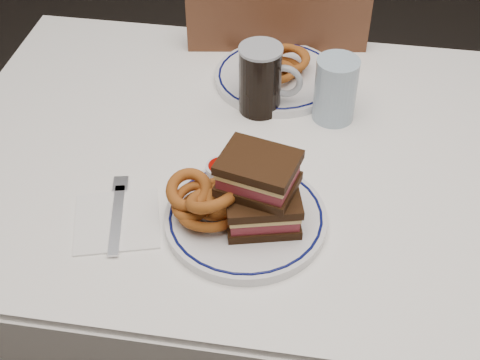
# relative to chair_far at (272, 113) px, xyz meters

# --- Properties ---
(dining_table) EXTENTS (1.27, 0.87, 0.75)m
(dining_table) POSITION_rel_chair_far_xyz_m (0.06, -0.48, 0.17)
(dining_table) COLOR white
(dining_table) RESTS_ON floor
(chair_far) EXTENTS (0.46, 0.46, 0.88)m
(chair_far) POSITION_rel_chair_far_xyz_m (0.00, 0.00, 0.00)
(chair_far) COLOR #462516
(chair_far) RESTS_ON floor
(main_plate) EXTENTS (0.27, 0.27, 0.02)m
(main_plate) POSITION_rel_chair_far_xyz_m (0.03, -0.67, 0.28)
(main_plate) COLOR silver
(main_plate) RESTS_ON dining_table
(reuben_sandwich) EXTENTS (0.15, 0.14, 0.12)m
(reuben_sandwich) POSITION_rel_chair_far_xyz_m (0.05, -0.67, 0.35)
(reuben_sandwich) COLOR black
(reuben_sandwich) RESTS_ON main_plate
(onion_rings_main) EXTENTS (0.13, 0.12, 0.11)m
(onion_rings_main) POSITION_rel_chair_far_xyz_m (-0.04, -0.68, 0.32)
(onion_rings_main) COLOR brown
(onion_rings_main) RESTS_ON main_plate
(ketchup_ramekin) EXTENTS (0.05, 0.05, 0.03)m
(ketchup_ramekin) POSITION_rel_chair_far_xyz_m (-0.03, -0.58, 0.31)
(ketchup_ramekin) COLOR silver
(ketchup_ramekin) RESTS_ON main_plate
(beer_mug) EXTENTS (0.13, 0.09, 0.14)m
(beer_mug) POSITION_rel_chair_far_xyz_m (0.01, -0.34, 0.34)
(beer_mug) COLOR black
(beer_mug) RESTS_ON dining_table
(water_glass) EXTENTS (0.08, 0.08, 0.13)m
(water_glass) POSITION_rel_chair_far_xyz_m (0.16, -0.35, 0.34)
(water_glass) COLOR #9AB3C6
(water_glass) RESTS_ON dining_table
(far_plate) EXTENTS (0.27, 0.27, 0.02)m
(far_plate) POSITION_rel_chair_far_xyz_m (0.03, -0.24, 0.28)
(far_plate) COLOR silver
(far_plate) RESTS_ON dining_table
(onion_rings_far) EXTENTS (0.11, 0.12, 0.07)m
(onion_rings_far) POSITION_rel_chair_far_xyz_m (0.05, -0.23, 0.31)
(onion_rings_far) COLOR brown
(onion_rings_far) RESTS_ON far_plate
(napkin_fork) EXTENTS (0.18, 0.19, 0.01)m
(napkin_fork) POSITION_rel_chair_far_xyz_m (-0.19, -0.70, 0.27)
(napkin_fork) COLOR white
(napkin_fork) RESTS_ON dining_table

